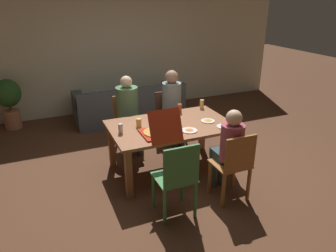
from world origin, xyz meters
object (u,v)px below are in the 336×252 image
(person_2, at_px, (229,146))
(couch, at_px, (130,106))
(pizza_box_0, at_px, (159,131))
(plate_0, at_px, (224,127))
(person_0, at_px, (128,108))
(drinking_glass_3, at_px, (202,104))
(plate_1, at_px, (208,121))
(drinking_glass_2, at_px, (139,123))
(potted_plant, at_px, (9,99))
(plate_2, at_px, (189,130))
(chair_2, at_px, (234,165))
(chair_0, at_px, (127,119))
(chair_1, at_px, (169,113))
(chair_3, at_px, (177,177))
(dining_table, at_px, (171,130))
(person_1, at_px, (173,102))
(plate_3, at_px, (168,121))
(drinking_glass_0, at_px, (180,108))
(drinking_glass_1, at_px, (121,129))

(person_2, distance_m, couch, 3.17)
(pizza_box_0, xyz_separation_m, plate_0, (0.93, -0.08, -0.05))
(person_0, relative_size, drinking_glass_3, 8.89)
(plate_1, xyz_separation_m, drinking_glass_2, (-0.98, 0.20, 0.05))
(person_0, distance_m, potted_plant, 2.56)
(plate_2, bearing_deg, chair_2, -68.30)
(plate_2, bearing_deg, drinking_glass_3, 51.42)
(chair_0, height_order, drinking_glass_2, chair_0)
(chair_1, bearing_deg, couch, 105.29)
(chair_3, xyz_separation_m, pizza_box_0, (0.07, 0.73, 0.25))
(plate_0, xyz_separation_m, plate_2, (-0.50, 0.06, 0.00))
(dining_table, xyz_separation_m, potted_plant, (-2.19, 2.66, -0.04))
(chair_1, height_order, potted_plant, potted_plant)
(chair_1, bearing_deg, plate_0, -80.37)
(dining_table, height_order, person_1, person_1)
(chair_2, relative_size, plate_0, 4.53)
(chair_2, height_order, plate_3, chair_2)
(chair_2, bearing_deg, drinking_glass_2, 127.87)
(person_0, bearing_deg, plate_2, -67.03)
(chair_3, bearing_deg, couch, 82.76)
(couch, bearing_deg, plate_2, -88.20)
(drinking_glass_2, height_order, potted_plant, potted_plant)
(chair_0, relative_size, plate_1, 4.39)
(chair_1, xyz_separation_m, person_2, (0.00, -1.84, 0.19))
(person_2, xyz_separation_m, plate_2, (-0.27, 0.54, 0.04))
(pizza_box_0, xyz_separation_m, drinking_glass_0, (0.61, 0.67, 0.01))
(plate_3, bearing_deg, chair_0, 112.40)
(person_0, bearing_deg, person_1, -1.17)
(dining_table, distance_m, chair_1, 1.08)
(plate_2, xyz_separation_m, drinking_glass_3, (0.60, 0.75, 0.06))
(chair_2, height_order, person_2, person_2)
(person_0, height_order, plate_2, person_0)
(plate_2, height_order, drinking_glass_3, drinking_glass_3)
(drinking_glass_0, relative_size, drinking_glass_2, 1.19)
(person_1, relative_size, drinking_glass_2, 10.75)
(person_0, height_order, drinking_glass_2, person_0)
(person_1, relative_size, plate_1, 6.33)
(person_0, relative_size, potted_plant, 1.29)
(person_1, distance_m, drinking_glass_3, 0.53)
(person_2, xyz_separation_m, potted_plant, (-2.60, 3.51, -0.10))
(person_2, relative_size, drinking_glass_3, 8.41)
(dining_table, height_order, potted_plant, potted_plant)
(chair_3, distance_m, potted_plant, 4.11)
(chair_2, bearing_deg, chair_1, 90.00)
(person_2, bearing_deg, chair_1, 90.00)
(chair_3, bearing_deg, person_0, 90.00)
(plate_2, height_order, couch, plate_2)
(person_0, xyz_separation_m, plate_2, (0.50, -1.18, -0.00))
(chair_1, bearing_deg, chair_2, -90.00)
(drinking_glass_1, relative_size, couch, 0.06)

